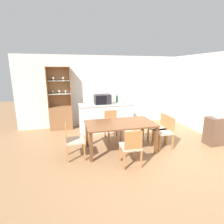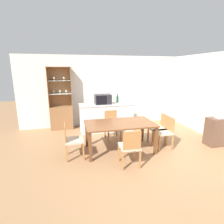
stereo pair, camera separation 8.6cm
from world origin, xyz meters
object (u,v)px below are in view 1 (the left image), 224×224
object	(u,v)px
dining_chair_side_right_near	(164,132)
telephone	(219,116)
dining_chair_head_near	(131,147)
dining_chair_side_right_far	(159,128)
side_cabinet	(216,131)
dining_table	(120,126)
display_cabinet	(61,112)
dining_chair_head_far	(112,125)
dining_chair_side_left_near	(73,140)
microwave	(102,99)
wine_bottle	(117,99)

from	to	relation	value
dining_chair_side_right_near	telephone	world-z (taller)	telephone
dining_chair_head_near	telephone	xyz separation A→B (m)	(2.70, 0.46, 0.37)
dining_chair_side_right_far	dining_chair_head_near	distance (m)	1.52
dining_chair_side_right_near	side_cabinet	world-z (taller)	dining_chair_side_right_near
dining_chair_side_right_far	dining_table	bearing A→B (deg)	96.82
display_cabinet	dining_chair_head_far	size ratio (longest dim) A/B	2.53
dining_table	side_cabinet	distance (m)	2.72
side_cabinet	dining_chair_side_left_near	bearing A→B (deg)	177.46
dining_chair_side_left_near	side_cabinet	size ratio (longest dim) A/B	1.09
side_cabinet	telephone	world-z (taller)	telephone
dining_chair_head_near	dining_chair_side_left_near	world-z (taller)	same
dining_chair_side_right_far	dining_chair_side_right_near	world-z (taller)	same
dining_table	side_cabinet	world-z (taller)	side_cabinet
dining_chair_head_near	dining_chair_side_left_near	bearing A→B (deg)	154.06
microwave	side_cabinet	distance (m)	3.49
dining_chair_side_right_near	dining_chair_side_left_near	size ratio (longest dim) A/B	1.00
dining_chair_side_right_far	side_cabinet	bearing A→B (deg)	-107.23
telephone	wine_bottle	bearing A→B (deg)	137.29
dining_table	telephone	bearing A→B (deg)	-7.35
dining_chair_side_right_far	telephone	xyz separation A→B (m)	(1.50, -0.49, 0.37)
display_cabinet	wine_bottle	bearing A→B (deg)	-10.62
display_cabinet	dining_chair_side_right_far	size ratio (longest dim) A/B	2.53
microwave	wine_bottle	size ratio (longest dim) A/B	1.81
microwave	telephone	world-z (taller)	microwave
microwave	dining_chair_side_right_far	bearing A→B (deg)	-47.61
dining_chair_head_near	display_cabinet	bearing A→B (deg)	120.53
dining_chair_side_right_far	dining_chair_head_far	size ratio (longest dim) A/B	1.00
dining_chair_side_left_near	dining_chair_side_right_near	bearing A→B (deg)	89.00
side_cabinet	dining_chair_head_far	bearing A→B (deg)	157.43
side_cabinet	wine_bottle	bearing A→B (deg)	137.69
dining_chair_side_right_near	telephone	size ratio (longest dim) A/B	4.36
dining_chair_side_right_far	dining_chair_head_near	xyz separation A→B (m)	(-1.19, -0.95, 0.00)
dining_chair_side_right_far	wine_bottle	world-z (taller)	wine_bottle
dining_chair_side_right_far	dining_chair_side_left_near	distance (m)	2.40
dining_chair_head_far	microwave	xyz separation A→B (m)	(-0.13, 0.80, 0.65)
dining_table	dining_chair_side_right_far	bearing A→B (deg)	6.93
dining_table	dining_chair_head_far	distance (m)	0.83
dining_chair_side_right_far	side_cabinet	size ratio (longest dim) A/B	1.09
display_cabinet	dining_chair_side_right_near	size ratio (longest dim) A/B	2.53
dining_table	dining_chair_side_left_near	xyz separation A→B (m)	(-1.19, -0.15, -0.21)
side_cabinet	dining_chair_head_near	bearing A→B (deg)	-169.79
side_cabinet	telephone	size ratio (longest dim) A/B	4.01
wine_bottle	side_cabinet	bearing A→B (deg)	-42.31
side_cabinet	display_cabinet	bearing A→B (deg)	149.99
telephone	dining_table	bearing A→B (deg)	172.65
dining_chair_side_right_near	dining_chair_side_left_near	xyz separation A→B (m)	(-2.38, -0.00, 0.00)
dining_chair_side_left_near	dining_chair_head_near	bearing A→B (deg)	60.04
dining_table	microwave	distance (m)	1.67
dining_chair_side_right_far	side_cabinet	distance (m)	1.57
dining_chair_side_right_near	wine_bottle	distance (m)	2.14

